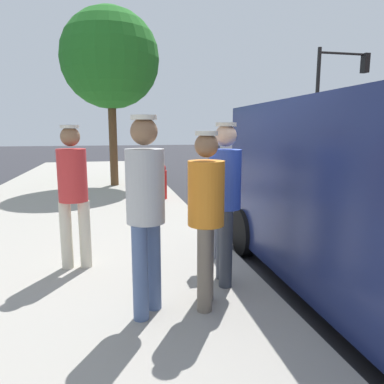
% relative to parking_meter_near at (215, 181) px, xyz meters
% --- Properties ---
extents(ground_plane, '(80.00, 80.00, 0.00)m').
position_rel_parking_meter_near_xyz_m(ground_plane, '(-1.35, 0.48, -1.18)').
color(ground_plane, '#2D2D33').
extents(sidewalk_slab, '(5.00, 32.00, 0.15)m').
position_rel_parking_meter_near_xyz_m(sidewalk_slab, '(2.15, 0.48, -1.11)').
color(sidewalk_slab, '#9E998E').
rests_on(sidewalk_slab, ground).
extents(parking_meter_near, '(0.14, 0.18, 1.52)m').
position_rel_parking_meter_near_xyz_m(parking_meter_near, '(0.00, 0.00, 0.00)').
color(parking_meter_near, gray).
rests_on(parking_meter_near, sidewalk_slab).
extents(pedestrian_in_red, '(0.36, 0.34, 1.73)m').
position_rel_parking_meter_near_xyz_m(pedestrian_in_red, '(1.74, -0.06, -0.03)').
color(pedestrian_in_red, beige).
rests_on(pedestrian_in_red, sidewalk_slab).
extents(pedestrian_in_blue, '(0.34, 0.36, 1.75)m').
position_rel_parking_meter_near_xyz_m(pedestrian_in_blue, '(0.11, 0.76, -0.02)').
color(pedestrian_in_blue, '#383D47').
rests_on(pedestrian_in_blue, sidewalk_slab).
extents(pedestrian_in_gray, '(0.34, 0.34, 1.80)m').
position_rel_parking_meter_near_xyz_m(pedestrian_in_gray, '(1.00, 1.27, 0.01)').
color(pedestrian_in_gray, '#4C608C').
rests_on(pedestrian_in_gray, sidewalk_slab).
extents(pedestrian_in_orange, '(0.34, 0.35, 1.67)m').
position_rel_parking_meter_near_xyz_m(pedestrian_in_orange, '(0.44, 1.23, -0.08)').
color(pedestrian_in_orange, '#726656').
rests_on(pedestrian_in_orange, sidewalk_slab).
extents(traffic_light_corner, '(2.48, 0.42, 5.20)m').
position_rel_parking_meter_near_xyz_m(traffic_light_corner, '(-8.16, -9.84, 2.34)').
color(traffic_light_corner, black).
rests_on(traffic_light_corner, ground).
extents(street_tree, '(2.86, 2.86, 5.14)m').
position_rel_parking_meter_near_xyz_m(street_tree, '(1.22, -6.83, 2.66)').
color(street_tree, brown).
rests_on(street_tree, sidewalk_slab).
extents(fire_hydrant, '(0.24, 0.24, 0.86)m').
position_rel_parking_meter_near_xyz_m(fire_hydrant, '(0.10, -4.29, -0.61)').
color(fire_hydrant, red).
rests_on(fire_hydrant, sidewalk_slab).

